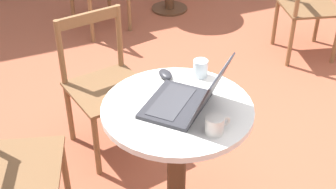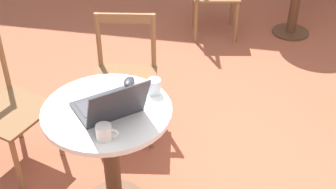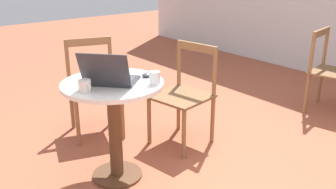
{
  "view_description": "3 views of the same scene",
  "coord_description": "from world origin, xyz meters",
  "px_view_note": "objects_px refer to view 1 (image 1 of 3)",
  "views": [
    {
      "loc": [
        -1.29,
        -1.98,
        2.0
      ],
      "look_at": [
        -0.41,
        -0.02,
        0.56
      ],
      "focal_mm": 50.0,
      "sensor_mm": 36.0,
      "label": 1
    },
    {
      "loc": [
        0.19,
        -2.31,
        2.26
      ],
      "look_at": [
        -0.28,
        0.08,
        0.56
      ],
      "focal_mm": 50.0,
      "sensor_mm": 36.0,
      "label": 2
    },
    {
      "loc": [
        1.62,
        -1.62,
        1.55
      ],
      "look_at": [
        -0.39,
        -0.0,
        0.61
      ],
      "focal_mm": 40.0,
      "sensor_mm": 36.0,
      "label": 3
    }
  ],
  "objects_px": {
    "chair_near_left": "(6,169)",
    "laptop": "(187,100)",
    "cafe_table_near": "(177,139)",
    "drinking_glass": "(200,68)",
    "chair_near_back": "(105,85)",
    "mug": "(215,125)",
    "mouse": "(165,74)",
    "chair_mid_left": "(304,7)"
  },
  "relations": [
    {
      "from": "chair_near_left",
      "to": "laptop",
      "type": "height_order",
      "value": "laptop"
    },
    {
      "from": "mouse",
      "to": "mug",
      "type": "relative_size",
      "value": 0.86
    },
    {
      "from": "cafe_table_near",
      "to": "mouse",
      "type": "height_order",
      "value": "mouse"
    },
    {
      "from": "chair_mid_left",
      "to": "drinking_glass",
      "type": "distance_m",
      "value": 1.9
    },
    {
      "from": "cafe_table_near",
      "to": "mouse",
      "type": "xyz_separation_m",
      "value": [
        0.06,
        0.26,
        0.21
      ]
    },
    {
      "from": "chair_near_left",
      "to": "chair_near_back",
      "type": "distance_m",
      "value": 0.84
    },
    {
      "from": "chair_near_left",
      "to": "mug",
      "type": "distance_m",
      "value": 1.05
    },
    {
      "from": "mouse",
      "to": "mug",
      "type": "xyz_separation_m",
      "value": [
        0.01,
        -0.5,
        0.02
      ]
    },
    {
      "from": "chair_near_back",
      "to": "cafe_table_near",
      "type": "bearing_deg",
      "value": -80.89
    },
    {
      "from": "chair_near_left",
      "to": "mouse",
      "type": "height_order",
      "value": "chair_near_left"
    },
    {
      "from": "cafe_table_near",
      "to": "drinking_glass",
      "type": "relative_size",
      "value": 8.31
    },
    {
      "from": "cafe_table_near",
      "to": "chair_near_back",
      "type": "xyz_separation_m",
      "value": [
        -0.12,
        0.78,
        -0.11
      ]
    },
    {
      "from": "chair_near_left",
      "to": "mug",
      "type": "relative_size",
      "value": 7.43
    },
    {
      "from": "cafe_table_near",
      "to": "drinking_glass",
      "type": "height_order",
      "value": "drinking_glass"
    },
    {
      "from": "cafe_table_near",
      "to": "drinking_glass",
      "type": "distance_m",
      "value": 0.38
    },
    {
      "from": "chair_near_left",
      "to": "mouse",
      "type": "relative_size",
      "value": 8.66
    },
    {
      "from": "chair_mid_left",
      "to": "laptop",
      "type": "relative_size",
      "value": 1.82
    },
    {
      "from": "chair_near_left",
      "to": "chair_mid_left",
      "type": "xyz_separation_m",
      "value": [
        2.55,
        1.0,
        0.0
      ]
    },
    {
      "from": "chair_near_back",
      "to": "laptop",
      "type": "distance_m",
      "value": 0.9
    },
    {
      "from": "chair_near_left",
      "to": "drinking_glass",
      "type": "relative_size",
      "value": 9.66
    },
    {
      "from": "chair_near_back",
      "to": "mug",
      "type": "height_order",
      "value": "chair_near_back"
    },
    {
      "from": "chair_near_left",
      "to": "laptop",
      "type": "distance_m",
      "value": 0.94
    },
    {
      "from": "cafe_table_near",
      "to": "mouse",
      "type": "relative_size",
      "value": 7.45
    },
    {
      "from": "drinking_glass",
      "to": "chair_near_back",
      "type": "bearing_deg",
      "value": 120.91
    },
    {
      "from": "chair_mid_left",
      "to": "laptop",
      "type": "bearing_deg",
      "value": -143.34
    },
    {
      "from": "cafe_table_near",
      "to": "chair_near_back",
      "type": "bearing_deg",
      "value": 99.11
    },
    {
      "from": "chair_near_left",
      "to": "laptop",
      "type": "xyz_separation_m",
      "value": [
        0.82,
        -0.29,
        0.36
      ]
    },
    {
      "from": "chair_near_left",
      "to": "mouse",
      "type": "xyz_separation_m",
      "value": [
        0.85,
        0.0,
        0.32
      ]
    },
    {
      "from": "cafe_table_near",
      "to": "drinking_glass",
      "type": "xyz_separation_m",
      "value": [
        0.22,
        0.2,
        0.24
      ]
    },
    {
      "from": "chair_mid_left",
      "to": "chair_near_back",
      "type": "bearing_deg",
      "value": -165.75
    },
    {
      "from": "chair_near_left",
      "to": "chair_mid_left",
      "type": "relative_size",
      "value": 1.0
    },
    {
      "from": "chair_near_left",
      "to": "drinking_glass",
      "type": "bearing_deg",
      "value": -3.46
    },
    {
      "from": "laptop",
      "to": "cafe_table_near",
      "type": "bearing_deg",
      "value": 134.34
    },
    {
      "from": "chair_near_back",
      "to": "drinking_glass",
      "type": "relative_size",
      "value": 9.66
    },
    {
      "from": "chair_mid_left",
      "to": "mouse",
      "type": "bearing_deg",
      "value": -149.77
    },
    {
      "from": "mug",
      "to": "drinking_glass",
      "type": "distance_m",
      "value": 0.46
    },
    {
      "from": "mouse",
      "to": "drinking_glass",
      "type": "relative_size",
      "value": 1.12
    },
    {
      "from": "cafe_table_near",
      "to": "chair_near_left",
      "type": "distance_m",
      "value": 0.84
    },
    {
      "from": "cafe_table_near",
      "to": "chair_near_left",
      "type": "relative_size",
      "value": 0.86
    },
    {
      "from": "laptop",
      "to": "mug",
      "type": "bearing_deg",
      "value": -80.76
    },
    {
      "from": "drinking_glass",
      "to": "cafe_table_near",
      "type": "bearing_deg",
      "value": -138.25
    },
    {
      "from": "chair_mid_left",
      "to": "cafe_table_near",
      "type": "bearing_deg",
      "value": -144.5
    }
  ]
}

